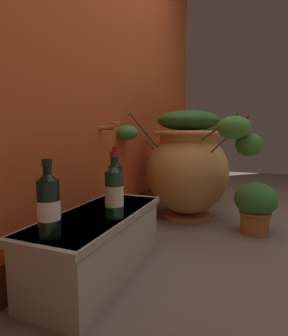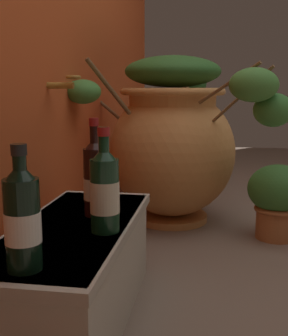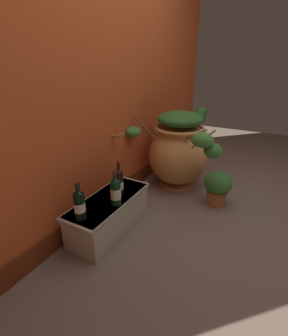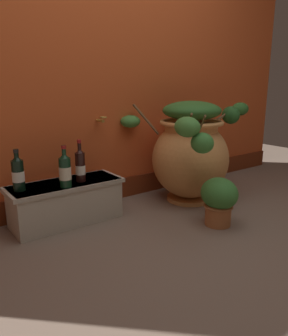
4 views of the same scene
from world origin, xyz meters
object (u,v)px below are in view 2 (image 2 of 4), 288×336
wine_bottle_middle (95,177)px  wine_bottle_right (105,189)px  potted_shrub (277,198)px  terracotta_urn (172,139)px  wine_bottle_left (22,216)px

wine_bottle_middle → wine_bottle_right: bearing=-155.1°
potted_shrub → terracotta_urn: bearing=68.1°
wine_bottle_middle → terracotta_urn: bearing=-9.0°
potted_shrub → wine_bottle_right: bearing=146.3°
wine_bottle_middle → potted_shrub: bearing=-41.6°
terracotta_urn → wine_bottle_left: (-1.37, 0.19, -0.01)m
wine_bottle_left → wine_bottle_right: size_ratio=0.96×
terracotta_urn → potted_shrub: terracotta_urn is taller
wine_bottle_right → potted_shrub: size_ratio=0.83×
terracotta_urn → wine_bottle_middle: bearing=171.0°
wine_bottle_left → wine_bottle_middle: wine_bottle_middle is taller
wine_bottle_middle → wine_bottle_right: size_ratio=1.05×
terracotta_urn → wine_bottle_left: terracotta_urn is taller
terracotta_urn → wine_bottle_right: (-1.09, 0.08, -0.01)m
terracotta_urn → wine_bottle_left: size_ratio=3.98×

